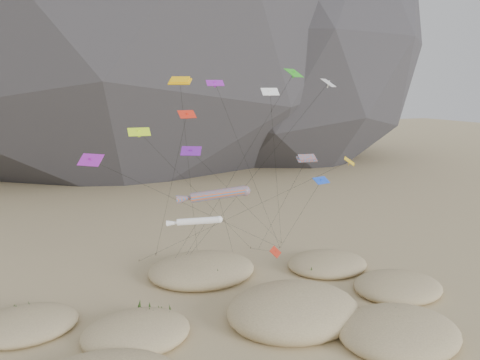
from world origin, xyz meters
The scene contains 9 objects.
ground centered at (0.00, 0.00, 0.00)m, with size 500.00×500.00×0.00m, color #CCB789.
dunes centered at (-0.84, 3.08, 0.73)m, with size 51.77×39.80×4.41m.
dune_grass centered at (-1.56, 3.24, 0.85)m, with size 42.58×28.20×1.57m.
kite_stakes centered at (2.47, 23.22, 0.15)m, with size 22.15×6.72×0.30m.
rainbow_tube_kite centered at (-1.32, 11.86, 11.92)m, with size 10.44×10.70×12.88m.
white_tube_kite centered at (-5.30, 6.37, 10.65)m, with size 5.47×17.15×11.23m.
orange_parafoil centered at (-4.18, 15.75, 24.51)m, with size 5.56×9.70×25.28m.
multi_parafoil centered at (10.18, 11.39, 15.44)m, with size 2.56×13.19×16.06m.
delta_kites centered at (2.49, 10.93, 18.94)m, with size 31.27×22.12×26.24m.
Camera 1 is at (-17.82, -37.97, 24.13)m, focal length 35.00 mm.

